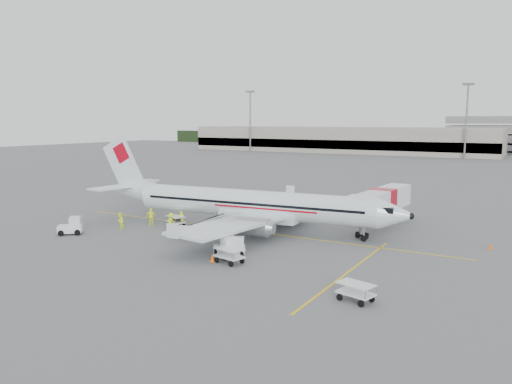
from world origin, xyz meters
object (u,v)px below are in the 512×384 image
belt_loader (209,220)px  tug_mid (227,246)px  tug_aft (70,226)px  aircraft (253,185)px  jet_bridge (383,208)px  tug_fore (233,246)px

belt_loader → tug_mid: size_ratio=1.90×
tug_aft → aircraft: bearing=-5.0°
jet_bridge → tug_mid: size_ratio=6.97×
jet_bridge → tug_fore: jet_bridge is taller
jet_bridge → tug_mid: 19.58m
aircraft → tug_aft: 18.74m
tug_mid → jet_bridge: bearing=94.2°
aircraft → tug_mid: bearing=-76.8°
aircraft → tug_fore: size_ratio=17.15×
jet_bridge → tug_aft: size_ratio=6.90×
belt_loader → tug_aft: belt_loader is taller
jet_bridge → tug_fore: bearing=-110.9°
aircraft → tug_aft: bearing=-149.1°
tug_fore → tug_aft: (-18.33, -1.58, 0.12)m
tug_fore → tug_aft: 18.40m
tug_aft → tug_mid: bearing=-38.1°
tug_mid → tug_aft: (-18.10, -0.95, 0.01)m
aircraft → jet_bridge: size_ratio=2.16×
jet_bridge → belt_loader: bearing=-141.6°
tug_fore → tug_aft: bearing=155.5°
tug_fore → tug_mid: size_ratio=0.88×
aircraft → belt_loader: bearing=-150.9°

